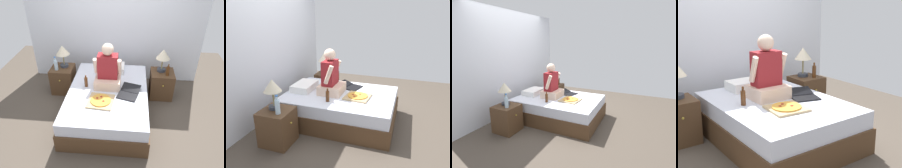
{
  "view_description": "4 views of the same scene",
  "coord_description": "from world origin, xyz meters",
  "views": [
    {
      "loc": [
        0.36,
        -3.05,
        2.66
      ],
      "look_at": [
        0.09,
        -0.17,
        0.75
      ],
      "focal_mm": 35.0,
      "sensor_mm": 36.0,
      "label": 1
    },
    {
      "loc": [
        -3.38,
        -1.11,
        1.94
      ],
      "look_at": [
        -0.09,
        0.01,
        0.71
      ],
      "focal_mm": 35.0,
      "sensor_mm": 36.0,
      "label": 2
    },
    {
      "loc": [
        -3.42,
        -1.78,
        1.76
      ],
      "look_at": [
        0.15,
        -0.07,
        0.8
      ],
      "focal_mm": 28.0,
      "sensor_mm": 36.0,
      "label": 3
    },
    {
      "loc": [
        -1.96,
        -2.98,
        1.65
      ],
      "look_at": [
        0.09,
        -0.17,
        0.74
      ],
      "focal_mm": 50.0,
      "sensor_mm": 36.0,
      "label": 4
    }
  ],
  "objects": [
    {
      "name": "beer_bottle_on_bed",
      "position": [
        -0.39,
        0.08,
        0.6
      ],
      "size": [
        0.06,
        0.06,
        0.22
      ],
      "color": "#4C2811",
      "rests_on": "bed"
    },
    {
      "name": "lamp_on_right_nightstand",
      "position": [
        0.96,
        0.7,
        0.87
      ],
      "size": [
        0.26,
        0.26,
        0.45
      ],
      "color": "#333842",
      "rests_on": "nightstand_right"
    },
    {
      "name": "nightstand_right",
      "position": [
        0.99,
        0.65,
        0.27
      ],
      "size": [
        0.44,
        0.47,
        0.54
      ],
      "color": "#4C331E",
      "rests_on": "ground"
    },
    {
      "name": "water_bottle",
      "position": [
        -1.07,
        0.56,
        0.65
      ],
      "size": [
        0.07,
        0.07,
        0.28
      ],
      "color": "silver",
      "rests_on": "nightstand_left"
    },
    {
      "name": "pizza_box",
      "position": [
        -0.08,
        -0.33,
        0.52
      ],
      "size": [
        0.43,
        0.43,
        0.05
      ],
      "color": "tan",
      "rests_on": "bed"
    },
    {
      "name": "pillow",
      "position": [
        -0.02,
        0.68,
        0.57
      ],
      "size": [
        0.52,
        0.34,
        0.12
      ],
      "primitive_type": "cube",
      "color": "white",
      "rests_on": "bed"
    },
    {
      "name": "bed",
      "position": [
        0.0,
        0.0,
        0.25
      ],
      "size": [
        1.38,
        1.92,
        0.51
      ],
      "color": "#4C331E",
      "rests_on": "ground"
    },
    {
      "name": "person_seated",
      "position": [
        -0.02,
        0.17,
        0.79
      ],
      "size": [
        0.47,
        0.4,
        0.78
      ],
      "color": "beige",
      "rests_on": "bed"
    },
    {
      "name": "lamp_on_left_nightstand",
      "position": [
        -0.95,
        0.7,
        0.87
      ],
      "size": [
        0.26,
        0.26,
        0.45
      ],
      "color": "#333842",
      "rests_on": "nightstand_left"
    },
    {
      "name": "ground_plane",
      "position": [
        0.0,
        0.0,
        0.0
      ],
      "size": [
        5.63,
        5.63,
        0.0
      ],
      "primitive_type": "plane",
      "color": "#4C4238"
    },
    {
      "name": "nightstand_left",
      "position": [
        -0.99,
        0.65,
        0.27
      ],
      "size": [
        0.44,
        0.47,
        0.54
      ],
      "color": "#4C331E",
      "rests_on": "ground"
    },
    {
      "name": "laptop",
      "position": [
        0.36,
        -0.09,
        0.53
      ],
      "size": [
        0.42,
        0.49,
        0.07
      ],
      "color": "black",
      "rests_on": "bed"
    },
    {
      "name": "beer_bottle",
      "position": [
        1.06,
        0.55,
        0.64
      ],
      "size": [
        0.06,
        0.06,
        0.23
      ],
      "color": "#512D14",
      "rests_on": "nightstand_right"
    },
    {
      "name": "wall_back",
      "position": [
        0.0,
        1.32,
        1.25
      ],
      "size": [
        3.63,
        0.12,
        2.5
      ],
      "primitive_type": "cube",
      "color": "silver",
      "rests_on": "ground"
    }
  ]
}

